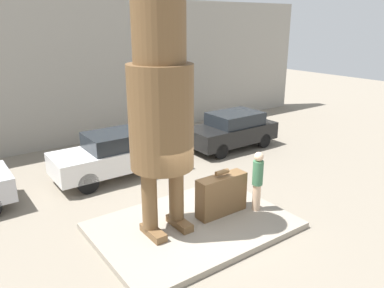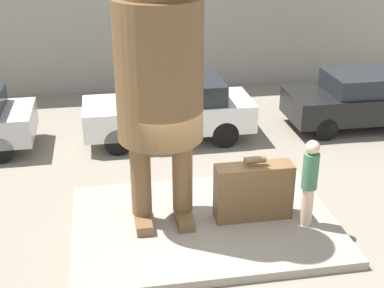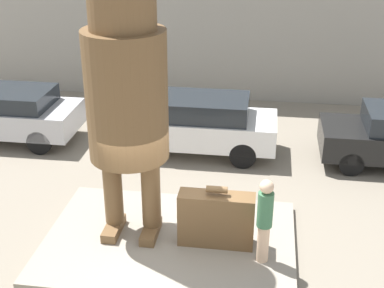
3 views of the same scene
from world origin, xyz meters
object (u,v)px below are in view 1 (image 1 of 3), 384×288
Objects in this scene: statue_figure at (161,102)px; giant_suitcase at (221,195)px; parked_car_black at (232,130)px; tourist at (258,179)px; parked_car_white at (118,153)px.

statue_figure reaches higher than giant_suitcase.
parked_car_black is (6.21, 4.37, -2.73)m from statue_figure.
tourist is at bearing -13.32° from statue_figure.
tourist reaches higher than giant_suitcase.
parked_car_white is at bearing 80.17° from statue_figure.
parked_car_white is (-1.97, 5.01, -0.26)m from tourist.
tourist reaches higher than parked_car_black.
tourist is at bearing -24.50° from giant_suitcase.
giant_suitcase is 4.69m from parked_car_white.
statue_figure reaches higher than parked_car_white.
parked_car_white is 5.46m from parked_car_black.
parked_car_black is (4.44, 4.58, 0.09)m from giant_suitcase.
statue_figure reaches higher than tourist.
tourist is 0.39× the size of parked_car_white.
parked_car_black reaches higher than giant_suitcase.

